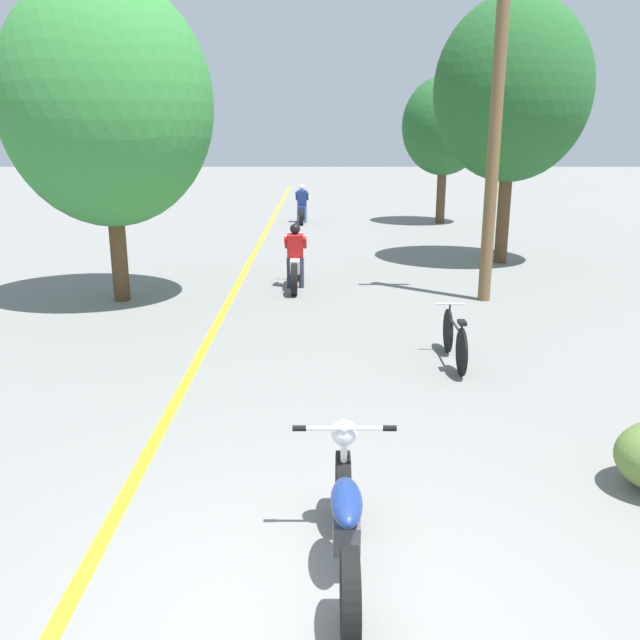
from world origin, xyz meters
TOP-DOWN VIEW (x-y plane):
  - ground_plane at (0.00, 0.00)m, footprint 120.00×120.00m
  - lane_stripe_center at (-1.70, 12.58)m, footprint 0.14×48.00m
  - utility_pole at (3.40, 9.26)m, footprint 1.10×0.24m
  - roadside_tree_right_near at (4.74, 13.25)m, footprint 3.78×3.41m
  - roadside_tree_right_far at (4.50, 20.88)m, footprint 2.98×2.68m
  - roadside_tree_left at (-3.85, 9.27)m, footprint 3.96×3.56m
  - motorcycle_foreground at (0.31, 0.63)m, footprint 0.84×2.05m
  - motorcycle_rider_lead at (-0.42, 10.40)m, footprint 0.50×2.13m
  - motorcycle_rider_far at (-0.55, 21.01)m, footprint 0.50×2.01m
  - bicycle_parked at (2.07, 5.46)m, footprint 0.44×1.70m

SIDE VIEW (x-z plane):
  - ground_plane at x=0.00m, z-range 0.00..0.00m
  - lane_stripe_center at x=-1.70m, z-range 0.00..0.01m
  - bicycle_parked at x=2.07m, z-range -0.03..0.75m
  - motorcycle_foreground at x=0.31m, z-range -0.07..0.93m
  - motorcycle_rider_lead at x=-0.42m, z-range -0.17..1.21m
  - motorcycle_rider_far at x=-0.55m, z-range -0.17..1.22m
  - roadside_tree_right_far at x=4.50m, z-range 0.84..5.97m
  - roadside_tree_left at x=-3.85m, z-range 0.73..6.77m
  - utility_pole at x=3.40m, z-range 0.09..7.50m
  - roadside_tree_right_near at x=4.74m, z-range 1.00..7.39m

